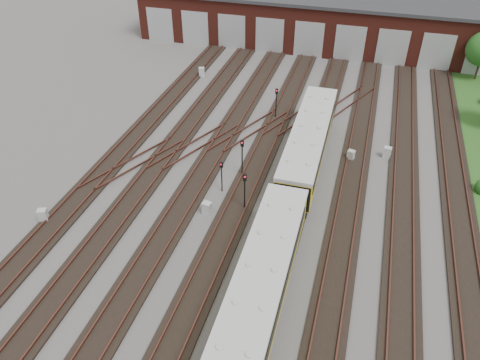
# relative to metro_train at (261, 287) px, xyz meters

# --- Properties ---
(ground) EXTENTS (120.00, 120.00, 0.00)m
(ground) POSITION_rel_metro_train_xyz_m (-2.00, 5.60, -1.95)
(ground) COLOR #4D4A47
(ground) RESTS_ON ground
(track_network) EXTENTS (30.40, 70.00, 0.33)m
(track_network) POSITION_rel_metro_train_xyz_m (-2.17, 6.18, -1.85)
(track_network) COLOR black
(track_network) RESTS_ON ground
(maintenance_shed) EXTENTS (51.00, 12.50, 6.35)m
(maintenance_shed) POSITION_rel_metro_train_xyz_m (-2.01, 45.57, 1.25)
(maintenance_shed) COLOR #571E15
(maintenance_shed) RESTS_ON ground
(metro_train) EXTENTS (2.95, 47.37, 3.17)m
(metro_train) POSITION_rel_metro_train_xyz_m (0.00, 0.00, 0.00)
(metro_train) COLOR black
(metro_train) RESTS_ON ground
(signal_mast_0) EXTENTS (0.29, 0.27, 3.36)m
(signal_mast_0) POSITION_rel_metro_train_xyz_m (-4.80, 12.68, 0.20)
(signal_mast_0) COLOR black
(signal_mast_0) RESTS_ON ground
(signal_mast_1) EXTENTS (0.24, 0.22, 2.74)m
(signal_mast_1) POSITION_rel_metro_train_xyz_m (-5.72, 10.19, -0.19)
(signal_mast_1) COLOR black
(signal_mast_1) RESTS_ON ground
(signal_mast_2) EXTENTS (0.30, 0.29, 3.16)m
(signal_mast_2) POSITION_rel_metro_train_xyz_m (-4.32, 22.92, 0.08)
(signal_mast_2) COLOR black
(signal_mast_2) RESTS_ON ground
(signal_mast_3) EXTENTS (0.32, 0.31, 3.21)m
(signal_mast_3) POSITION_rel_metro_train_xyz_m (-3.43, 8.59, 0.12)
(signal_mast_3) COLOR black
(signal_mast_3) RESTS_ON ground
(relay_cabinet_0) EXTENTS (0.78, 0.72, 1.06)m
(relay_cabinet_0) POSITION_rel_metro_train_xyz_m (-17.00, 3.16, -1.43)
(relay_cabinet_0) COLOR #B9BBBF
(relay_cabinet_0) RESTS_ON ground
(relay_cabinet_1) EXTENTS (0.79, 0.73, 1.07)m
(relay_cabinet_1) POSITION_rel_metro_train_xyz_m (-14.76, 30.21, -1.42)
(relay_cabinet_1) COLOR #B9BBBF
(relay_cabinet_1) RESTS_ON ground
(relay_cabinet_2) EXTENTS (0.73, 0.65, 1.06)m
(relay_cabinet_2) POSITION_rel_metro_train_xyz_m (-5.90, 7.24, -1.42)
(relay_cabinet_2) COLOR #B9BBBF
(relay_cabinet_2) RESTS_ON ground
(relay_cabinet_3) EXTENTS (0.71, 0.65, 0.95)m
(relay_cabinet_3) POSITION_rel_metro_train_xyz_m (3.54, 17.48, -1.48)
(relay_cabinet_3) COLOR #B9BBBF
(relay_cabinet_3) RESTS_ON ground
(relay_cabinet_4) EXTENTS (0.70, 0.62, 1.04)m
(relay_cabinet_4) POSITION_rel_metro_train_xyz_m (6.51, 18.74, -1.43)
(relay_cabinet_4) COLOR #B9BBBF
(relay_cabinet_4) RESTS_ON ground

